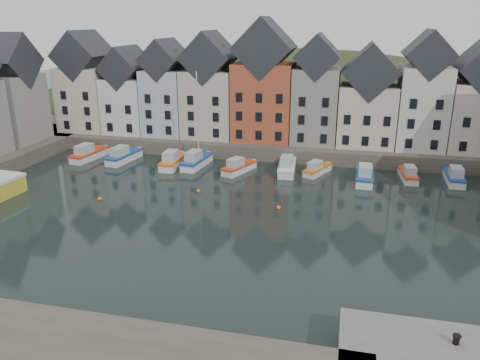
% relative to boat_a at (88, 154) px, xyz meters
% --- Properties ---
extents(ground, '(260.00, 260.00, 0.00)m').
position_rel_boat_a_xyz_m(ground, '(23.82, -17.49, -0.78)').
color(ground, black).
rests_on(ground, ground).
extents(far_quay, '(90.00, 16.00, 2.00)m').
position_rel_boat_a_xyz_m(far_quay, '(23.82, 12.51, 0.22)').
color(far_quay, '#464236').
rests_on(far_quay, ground).
extents(hillside, '(153.60, 70.40, 64.00)m').
position_rel_boat_a_xyz_m(hillside, '(23.84, 38.51, -18.74)').
color(hillside, '#243319').
rests_on(hillside, ground).
extents(far_terrace, '(72.37, 8.16, 17.78)m').
position_rel_boat_a_xyz_m(far_terrace, '(27.03, 10.51, 8.10)').
color(far_terrace, beige).
rests_on(far_terrace, far_quay).
extents(mooring_buoys, '(20.50, 5.50, 0.50)m').
position_rel_boat_a_xyz_m(mooring_buoys, '(19.82, -12.16, -0.63)').
color(mooring_buoys, orange).
rests_on(mooring_buoys, ground).
extents(boat_a, '(2.96, 7.04, 2.62)m').
position_rel_boat_a_xyz_m(boat_a, '(0.00, 0.00, 0.00)').
color(boat_a, silver).
rests_on(boat_a, ground).
extents(boat_b, '(3.02, 6.96, 2.59)m').
position_rel_boat_a_xyz_m(boat_b, '(5.42, 0.19, -0.01)').
color(boat_b, silver).
rests_on(boat_b, ground).
extents(boat_c, '(2.44, 6.92, 2.62)m').
position_rel_boat_a_xyz_m(boat_c, '(13.21, -0.48, 0.00)').
color(boat_c, silver).
rests_on(boat_c, ground).
extents(boat_d, '(2.86, 7.04, 13.10)m').
position_rel_boat_a_xyz_m(boat_d, '(16.38, 0.24, 0.07)').
color(boat_d, silver).
rests_on(boat_d, ground).
extents(boat_e, '(3.91, 6.15, 2.26)m').
position_rel_boat_a_xyz_m(boat_e, '(22.65, -0.93, -0.11)').
color(boat_e, silver).
rests_on(boat_e, ground).
extents(boat_f, '(2.66, 7.04, 2.65)m').
position_rel_boat_a_xyz_m(boat_f, '(28.94, 0.42, 0.01)').
color(boat_f, silver).
rests_on(boat_f, ground).
extents(boat_g, '(3.67, 5.61, 2.07)m').
position_rel_boat_a_xyz_m(boat_g, '(32.88, 0.70, -0.16)').
color(boat_g, silver).
rests_on(boat_g, ground).
extents(boat_h, '(2.25, 6.81, 2.60)m').
position_rel_boat_a_xyz_m(boat_h, '(38.91, -1.05, -0.01)').
color(boat_h, silver).
rests_on(boat_h, ground).
extents(boat_i, '(2.18, 5.74, 2.16)m').
position_rel_boat_a_xyz_m(boat_i, '(44.34, 1.04, -0.14)').
color(boat_i, silver).
rests_on(boat_i, ground).
extents(boat_j, '(2.14, 6.33, 2.41)m').
position_rel_boat_a_xyz_m(boat_j, '(49.81, 1.24, -0.06)').
color(boat_j, silver).
rests_on(boat_j, ground).
extents(mooring_bollard, '(0.48, 0.48, 0.56)m').
position_rel_boat_a_xyz_m(mooring_bollard, '(43.21, -34.57, 1.53)').
color(mooring_bollard, black).
rests_on(mooring_bollard, near_quay).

